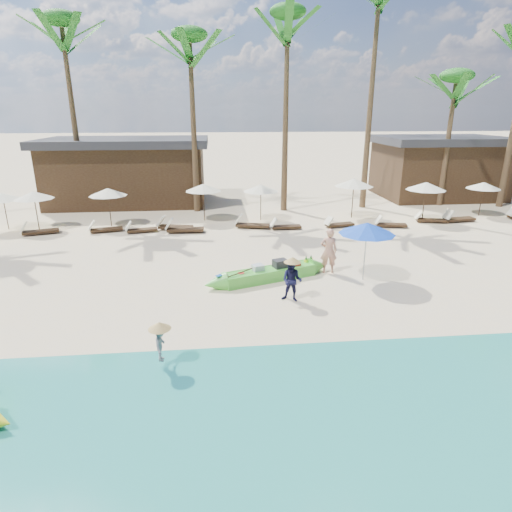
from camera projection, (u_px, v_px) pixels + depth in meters
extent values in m
plane|color=beige|center=(287.00, 305.00, 13.97)|extent=(240.00, 240.00, 0.00)
cube|color=tan|center=(325.00, 403.00, 9.26)|extent=(240.00, 4.50, 0.01)
cube|color=green|center=(269.00, 274.00, 15.98)|extent=(3.62, 1.89, 0.43)
cube|color=white|center=(269.00, 274.00, 15.97)|extent=(3.08, 1.53, 0.19)
cube|color=#262628|center=(280.00, 265.00, 16.06)|extent=(0.61, 0.54, 0.40)
cube|color=silver|center=(258.00, 269.00, 15.76)|extent=(0.49, 0.45, 0.32)
cube|color=red|center=(295.00, 265.00, 16.28)|extent=(0.41, 0.38, 0.25)
cylinder|color=red|center=(241.00, 274.00, 15.52)|extent=(0.25, 0.25, 0.10)
cylinder|color=#262628|center=(235.00, 277.00, 15.31)|extent=(0.23, 0.23, 0.09)
sphere|color=tan|center=(226.00, 276.00, 15.21)|extent=(0.20, 0.20, 0.20)
cylinder|color=yellow|center=(306.00, 262.00, 16.64)|extent=(0.16, 0.16, 0.20)
cylinder|color=yellow|center=(311.00, 261.00, 16.73)|extent=(0.16, 0.16, 0.20)
imported|color=tan|center=(329.00, 251.00, 16.49)|extent=(0.70, 0.51, 1.78)
imported|color=#121334|center=(292.00, 281.00, 14.05)|extent=(0.85, 0.77, 1.42)
imported|color=gray|center=(161.00, 344.00, 10.40)|extent=(0.36, 0.61, 0.92)
cylinder|color=#99999E|center=(365.00, 253.00, 15.71)|extent=(0.05, 0.05, 2.14)
cone|color=blue|center=(367.00, 228.00, 15.41)|extent=(2.05, 2.05, 0.42)
cylinder|color=#3C2A18|center=(6.00, 212.00, 22.60)|extent=(0.05, 0.05, 1.90)
cone|color=#F0EBCB|center=(3.00, 197.00, 22.33)|extent=(1.90, 1.90, 0.38)
cylinder|color=#3C2A18|center=(36.00, 211.00, 22.53)|extent=(0.05, 0.05, 1.99)
cone|color=#F0EBCB|center=(34.00, 195.00, 22.26)|extent=(1.99, 1.99, 0.40)
cube|color=#3C2A18|center=(41.00, 231.00, 21.91)|extent=(1.79, 1.03, 0.12)
cube|color=#F0EBCB|center=(23.00, 227.00, 21.54)|extent=(0.53, 0.64, 0.50)
cube|color=#3C2A18|center=(107.00, 229.00, 22.33)|extent=(1.69, 0.89, 0.11)
cube|color=#F0EBCB|center=(91.00, 225.00, 22.02)|extent=(0.47, 0.59, 0.47)
cylinder|color=#3C2A18|center=(110.00, 208.00, 23.23)|extent=(0.05, 0.05, 2.03)
cone|color=#F0EBCB|center=(108.00, 192.00, 22.95)|extent=(2.03, 2.03, 0.41)
cube|color=#3C2A18|center=(142.00, 230.00, 22.25)|extent=(1.61, 0.80, 0.11)
cube|color=#F0EBCB|center=(128.00, 226.00, 21.97)|extent=(0.44, 0.56, 0.45)
cube|color=#3C2A18|center=(176.00, 227.00, 22.74)|extent=(1.87, 0.94, 0.13)
cube|color=#F0EBCB|center=(161.00, 221.00, 22.72)|extent=(0.51, 0.65, 0.52)
cylinder|color=#3C2A18|center=(204.00, 203.00, 24.44)|extent=(0.05, 0.05, 2.05)
cone|color=#F0EBCB|center=(203.00, 188.00, 24.15)|extent=(2.05, 2.05, 0.41)
cube|color=#3C2A18|center=(186.00, 229.00, 22.22)|extent=(1.90, 0.66, 0.13)
cube|color=#F0EBCB|center=(169.00, 224.00, 22.06)|extent=(0.44, 0.62, 0.55)
cylinder|color=#3C2A18|center=(261.00, 203.00, 24.51)|extent=(0.05, 0.05, 2.01)
cone|color=#F0EBCB|center=(261.00, 188.00, 24.24)|extent=(2.01, 2.01, 0.40)
cube|color=#3C2A18|center=(253.00, 225.00, 23.08)|extent=(1.88, 1.02, 0.13)
cube|color=#F0EBCB|center=(238.00, 219.00, 23.09)|extent=(0.54, 0.66, 0.52)
cube|color=#3C2A18|center=(286.00, 227.00, 22.85)|extent=(1.58, 0.55, 0.11)
cube|color=#F0EBCB|center=(274.00, 222.00, 22.68)|extent=(0.37, 0.52, 0.46)
cylinder|color=#3C2A18|center=(353.00, 199.00, 25.04)|extent=(0.06, 0.06, 2.24)
cone|color=#F0EBCB|center=(354.00, 182.00, 24.73)|extent=(2.24, 2.24, 0.45)
cube|color=#3C2A18|center=(340.00, 225.00, 23.29)|extent=(1.64, 0.85, 0.11)
cube|color=#F0EBCB|center=(329.00, 221.00, 23.00)|extent=(0.46, 0.57, 0.46)
cube|color=#3C2A18|center=(391.00, 225.00, 23.24)|extent=(1.68, 0.81, 0.11)
cube|color=#F0EBCB|center=(378.00, 219.00, 23.21)|extent=(0.45, 0.58, 0.47)
cylinder|color=#3C2A18|center=(424.00, 203.00, 24.16)|extent=(0.05, 0.05, 2.19)
cone|color=#F0EBCB|center=(426.00, 186.00, 23.85)|extent=(2.19, 2.19, 0.44)
cube|color=#3C2A18|center=(431.00, 220.00, 24.23)|extent=(1.70, 0.92, 0.11)
cube|color=#F0EBCB|center=(419.00, 215.00, 24.25)|extent=(0.49, 0.60, 0.47)
cylinder|color=#3C2A18|center=(481.00, 200.00, 25.61)|extent=(0.05, 0.05, 1.95)
cone|color=#F0EBCB|center=(484.00, 186.00, 25.34)|extent=(1.95, 1.95, 0.39)
cube|color=#3C2A18|center=(459.00, 219.00, 24.40)|extent=(1.85, 0.83, 0.13)
cube|color=#F0EBCB|center=(448.00, 214.00, 24.12)|extent=(0.48, 0.63, 0.52)
cube|color=#F0EBCB|center=(512.00, 212.00, 24.93)|extent=(0.42, 0.57, 0.49)
cone|color=brown|center=(74.00, 121.00, 25.46)|extent=(0.40, 0.40, 10.89)
ellipsoid|color=#185C17|center=(61.00, 18.00, 23.71)|extent=(2.08, 2.08, 0.88)
cone|color=brown|center=(194.00, 128.00, 25.49)|extent=(0.40, 0.40, 10.08)
ellipsoid|color=#185C17|center=(189.00, 34.00, 23.87)|extent=(2.08, 2.08, 0.88)
cone|color=brown|center=(286.00, 118.00, 25.57)|extent=(0.40, 0.40, 11.26)
ellipsoid|color=#185C17|center=(288.00, 11.00, 23.75)|extent=(2.08, 2.08, 0.88)
cone|color=brown|center=(371.00, 101.00, 26.10)|extent=(0.40, 0.40, 13.16)
cone|color=brown|center=(447.00, 143.00, 27.55)|extent=(0.40, 0.40, 8.07)
ellipsoid|color=#185C17|center=(457.00, 76.00, 26.25)|extent=(2.08, 2.08, 0.88)
cube|color=#3C2A18|center=(129.00, 175.00, 29.11)|extent=(10.00, 6.00, 3.80)
cube|color=#2D2D33|center=(126.00, 142.00, 28.42)|extent=(10.80, 6.60, 0.50)
cube|color=#3C2A18|center=(437.00, 170.00, 31.15)|extent=(8.00, 6.00, 3.80)
cube|color=#2D2D33|center=(441.00, 140.00, 30.46)|extent=(8.80, 6.60, 0.50)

